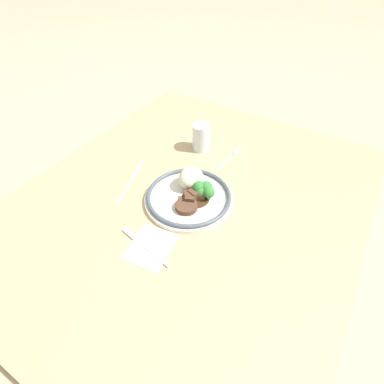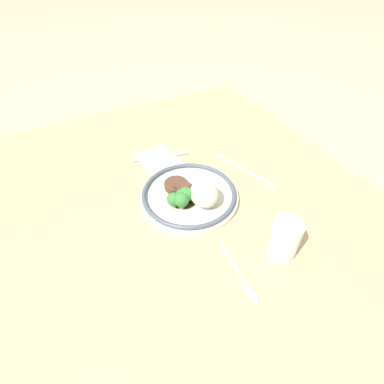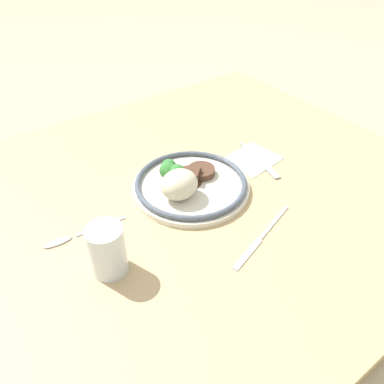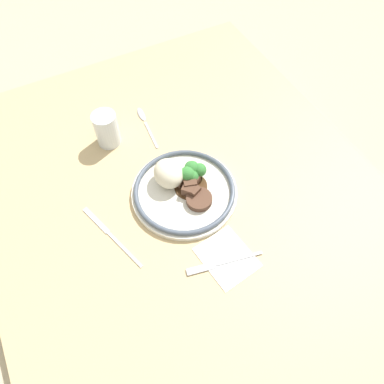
# 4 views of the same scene
# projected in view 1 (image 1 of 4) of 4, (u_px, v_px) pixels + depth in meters

# --- Properties ---
(ground_plane) EXTENTS (8.00, 8.00, 0.00)m
(ground_plane) POSITION_uv_depth(u_px,v_px,m) (191.00, 206.00, 0.93)
(ground_plane) COLOR tan
(dining_table) EXTENTS (1.16, 0.96, 0.04)m
(dining_table) POSITION_uv_depth(u_px,v_px,m) (191.00, 202.00, 0.92)
(dining_table) COLOR tan
(dining_table) RESTS_ON ground
(napkin) EXTENTS (0.14, 0.12, 0.00)m
(napkin) POSITION_uv_depth(u_px,v_px,m) (151.00, 247.00, 0.77)
(napkin) COLOR white
(napkin) RESTS_ON dining_table
(plate) EXTENTS (0.26, 0.26, 0.08)m
(plate) POSITION_uv_depth(u_px,v_px,m) (190.00, 193.00, 0.89)
(plate) COLOR silver
(plate) RESTS_ON dining_table
(juice_glass) EXTENTS (0.06, 0.06, 0.10)m
(juice_glass) POSITION_uv_depth(u_px,v_px,m) (201.00, 139.00, 1.06)
(juice_glass) COLOR #F4AD19
(juice_glass) RESTS_ON dining_table
(fork) EXTENTS (0.05, 0.18, 0.00)m
(fork) POSITION_uv_depth(u_px,v_px,m) (141.00, 243.00, 0.78)
(fork) COLOR #B7B7BC
(fork) RESTS_ON napkin
(knife) EXTENTS (0.21, 0.07, 0.00)m
(knife) POSITION_uv_depth(u_px,v_px,m) (131.00, 180.00, 0.96)
(knife) COLOR #B7B7BC
(knife) RESTS_ON dining_table
(spoon) EXTENTS (0.17, 0.03, 0.01)m
(spoon) POSITION_uv_depth(u_px,v_px,m) (234.00, 153.00, 1.07)
(spoon) COLOR #B7B7BC
(spoon) RESTS_ON dining_table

